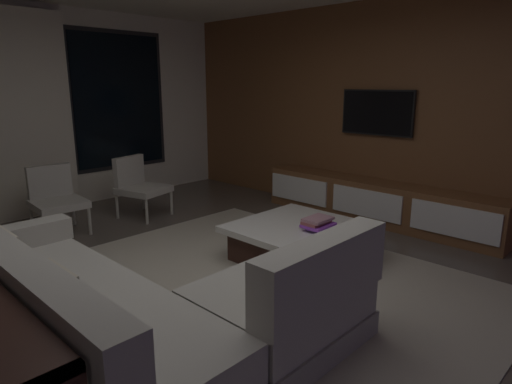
{
  "coord_description": "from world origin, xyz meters",
  "views": [
    {
      "loc": [
        -2.11,
        -2.51,
        1.7
      ],
      "look_at": [
        0.92,
        0.39,
        0.67
      ],
      "focal_mm": 30.94,
      "sensor_mm": 36.0,
      "label": 1
    }
  ],
  "objects_px": {
    "coffee_table": "(300,242)",
    "mounted_tv": "(377,113)",
    "accent_chair_by_curtain": "(55,196)",
    "accent_chair_near_window": "(138,183)",
    "book_stack_on_coffee_table": "(318,223)",
    "media_console": "(378,203)",
    "sectional_couch": "(133,313)"
  },
  "relations": [
    {
      "from": "sectional_couch",
      "to": "coffee_table",
      "type": "height_order",
      "value": "sectional_couch"
    },
    {
      "from": "accent_chair_near_window",
      "to": "media_console",
      "type": "height_order",
      "value": "accent_chair_near_window"
    },
    {
      "from": "accent_chair_by_curtain",
      "to": "media_console",
      "type": "distance_m",
      "value": 3.87
    },
    {
      "from": "coffee_table",
      "to": "accent_chair_by_curtain",
      "type": "bearing_deg",
      "value": 116.45
    },
    {
      "from": "coffee_table",
      "to": "accent_chair_by_curtain",
      "type": "relative_size",
      "value": 1.49
    },
    {
      "from": "accent_chair_by_curtain",
      "to": "book_stack_on_coffee_table",
      "type": "bearing_deg",
      "value": -64.82
    },
    {
      "from": "mounted_tv",
      "to": "accent_chair_by_curtain",
      "type": "bearing_deg",
      "value": 143.14
    },
    {
      "from": "sectional_couch",
      "to": "coffee_table",
      "type": "relative_size",
      "value": 2.16
    },
    {
      "from": "accent_chair_near_window",
      "to": "mounted_tv",
      "type": "relative_size",
      "value": 0.81
    },
    {
      "from": "book_stack_on_coffee_table",
      "to": "mounted_tv",
      "type": "distance_m",
      "value": 2.08
    },
    {
      "from": "sectional_couch",
      "to": "accent_chair_by_curtain",
      "type": "distance_m",
      "value": 2.87
    },
    {
      "from": "coffee_table",
      "to": "mounted_tv",
      "type": "xyz_separation_m",
      "value": [
        1.82,
        0.25,
        1.16
      ]
    },
    {
      "from": "sectional_couch",
      "to": "media_console",
      "type": "bearing_deg",
      "value": 4.11
    },
    {
      "from": "book_stack_on_coffee_table",
      "to": "media_console",
      "type": "height_order",
      "value": "media_console"
    },
    {
      "from": "coffee_table",
      "to": "media_console",
      "type": "relative_size",
      "value": 0.37
    },
    {
      "from": "sectional_couch",
      "to": "accent_chair_by_curtain",
      "type": "bearing_deg",
      "value": 76.46
    },
    {
      "from": "media_console",
      "to": "mounted_tv",
      "type": "relative_size",
      "value": 3.21
    },
    {
      "from": "coffee_table",
      "to": "accent_chair_near_window",
      "type": "bearing_deg",
      "value": 95.82
    },
    {
      "from": "accent_chair_near_window",
      "to": "accent_chair_by_curtain",
      "type": "bearing_deg",
      "value": 174.46
    },
    {
      "from": "book_stack_on_coffee_table",
      "to": "media_console",
      "type": "distance_m",
      "value": 1.65
    },
    {
      "from": "accent_chair_near_window",
      "to": "mounted_tv",
      "type": "height_order",
      "value": "mounted_tv"
    },
    {
      "from": "sectional_couch",
      "to": "book_stack_on_coffee_table",
      "type": "distance_m",
      "value": 1.98
    },
    {
      "from": "book_stack_on_coffee_table",
      "to": "accent_chair_near_window",
      "type": "xyz_separation_m",
      "value": [
        -0.27,
        2.68,
        0.01
      ]
    },
    {
      "from": "coffee_table",
      "to": "media_console",
      "type": "xyz_separation_m",
      "value": [
        1.64,
        0.05,
        0.06
      ]
    },
    {
      "from": "accent_chair_near_window",
      "to": "mounted_tv",
      "type": "distance_m",
      "value": 3.18
    },
    {
      "from": "accent_chair_near_window",
      "to": "accent_chair_by_curtain",
      "type": "relative_size",
      "value": 1.0
    },
    {
      "from": "media_console",
      "to": "mounted_tv",
      "type": "bearing_deg",
      "value": 47.54
    },
    {
      "from": "sectional_couch",
      "to": "accent_chair_near_window",
      "type": "relative_size",
      "value": 3.21
    },
    {
      "from": "book_stack_on_coffee_table",
      "to": "media_console",
      "type": "xyz_separation_m",
      "value": [
        1.62,
        0.25,
        -0.17
      ]
    },
    {
      "from": "coffee_table",
      "to": "accent_chair_by_curtain",
      "type": "height_order",
      "value": "accent_chair_by_curtain"
    },
    {
      "from": "sectional_couch",
      "to": "accent_chair_near_window",
      "type": "distance_m",
      "value": 3.18
    },
    {
      "from": "media_console",
      "to": "accent_chair_near_window",
      "type": "bearing_deg",
      "value": 127.98
    }
  ]
}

